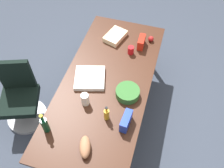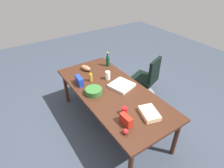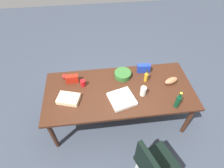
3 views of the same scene
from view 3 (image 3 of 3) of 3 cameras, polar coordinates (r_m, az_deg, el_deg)
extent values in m
plane|color=#373F4D|center=(3.52, 1.91, -10.09)|extent=(10.00, 10.00, 0.00)
cube|color=#3D2013|center=(2.92, 2.27, -2.11)|extent=(2.36, 1.06, 0.04)
cylinder|color=#3D2013|center=(3.06, -17.99, -14.91)|extent=(0.07, 0.07, 0.73)
cylinder|color=#3D2013|center=(3.30, 22.69, -10.31)|extent=(0.07, 0.07, 0.73)
cylinder|color=#3D2013|center=(3.56, -16.70, -2.39)|extent=(0.07, 0.07, 0.73)
cylinder|color=#3D2013|center=(3.76, 17.70, 0.74)|extent=(0.07, 0.07, 0.73)
cube|color=black|center=(2.75, 14.16, -23.23)|extent=(0.62, 0.62, 0.09)
cube|color=black|center=(2.41, 11.01, -23.54)|extent=(0.20, 0.43, 0.48)
cube|color=silver|center=(2.76, 3.09, -4.70)|extent=(0.44, 0.44, 0.05)
cylinder|color=gold|center=(3.04, 10.57, 2.05)|extent=(0.07, 0.07, 0.15)
cylinder|color=gold|center=(2.97, 10.84, 3.46)|extent=(0.03, 0.03, 0.06)
cylinder|color=black|center=(2.95, 10.94, 3.95)|extent=(0.03, 0.03, 0.01)
cylinder|color=#30672C|center=(3.08, 3.38, 3.00)|extent=(0.32, 0.32, 0.09)
sphere|color=red|center=(3.16, -14.60, 2.33)|extent=(0.09, 0.09, 0.08)
cube|color=red|center=(3.04, -12.35, 1.56)|extent=(0.20, 0.09, 0.14)
cube|color=beige|center=(2.82, -13.43, -4.51)|extent=(0.37, 0.30, 0.07)
ellipsoid|color=#A46A47|center=(3.13, 18.04, 1.01)|extent=(0.26, 0.18, 0.10)
cube|color=#1C37AD|center=(3.19, 9.85, 4.86)|extent=(0.23, 0.10, 0.15)
cylinder|color=white|center=(2.82, 9.74, -2.21)|extent=(0.10, 0.10, 0.16)
cylinder|color=#0D3C23|center=(2.79, 19.81, -5.24)|extent=(0.07, 0.07, 0.21)
cylinder|color=#0D3C23|center=(2.68, 20.59, -3.34)|extent=(0.03, 0.03, 0.08)
cylinder|color=gold|center=(2.65, 20.85, -2.69)|extent=(0.04, 0.04, 0.01)
cylinder|color=red|center=(2.96, -9.05, 0.26)|extent=(0.09, 0.09, 0.11)
camera|label=1|loc=(3.22, 46.39, 41.16)|focal=39.82mm
camera|label=2|loc=(3.78, -43.49, 32.57)|focal=30.25mm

